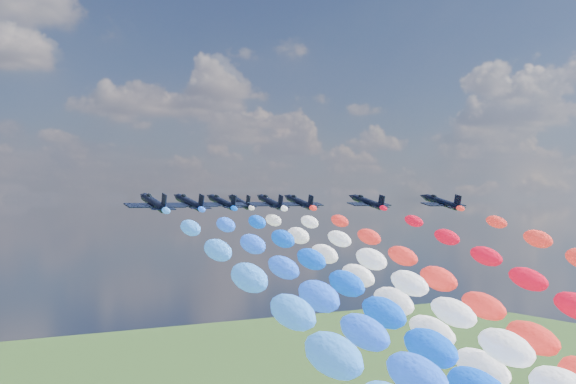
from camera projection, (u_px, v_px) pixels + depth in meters
jet_0 at (154, 203)px, 124.48m from camera, size 9.76×13.34×5.61m
jet_1 at (190, 202)px, 138.66m from camera, size 10.49×13.86×5.61m
jet_2 at (222, 202)px, 154.34m from camera, size 10.51×13.88×5.61m
jet_3 at (271, 202)px, 154.34m from camera, size 10.47×13.85×5.61m
jet_4 at (240, 202)px, 166.43m from camera, size 10.52×13.89×5.61m
trail_4 at (456, 369)px, 108.03m from camera, size 6.83×131.08×51.31m
jet_5 at (299, 202)px, 161.30m from camera, size 9.85×13.40×5.61m
trail_5 at (560, 377)px, 102.91m from camera, size 6.83×131.08×51.31m
jet_6 at (368, 202)px, 160.42m from camera, size 10.11×13.60×5.61m
jet_7 at (442, 202)px, 154.06m from camera, size 9.82×13.38×5.61m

